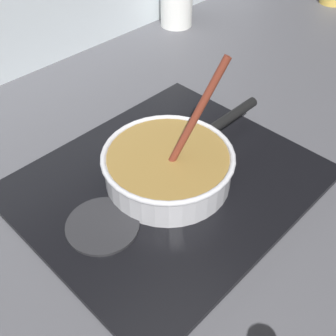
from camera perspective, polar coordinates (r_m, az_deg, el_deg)
name	(u,v)px	position (r m, az deg, el deg)	size (l,w,h in m)	color
ground	(248,243)	(0.77, 10.98, -10.22)	(2.40, 1.60, 0.04)	#4C4C51
hob_plate	(168,182)	(0.83, 0.00, -1.93)	(0.56, 0.48, 0.01)	black
burner_ring	(168,178)	(0.82, 0.00, -1.44)	(0.20, 0.20, 0.01)	#592D0C
spare_burner	(103,225)	(0.75, -9.05, -7.83)	(0.13, 0.13, 0.01)	#262628
cooking_pan	(169,165)	(0.80, 0.10, 0.36)	(0.40, 0.26, 0.26)	silver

